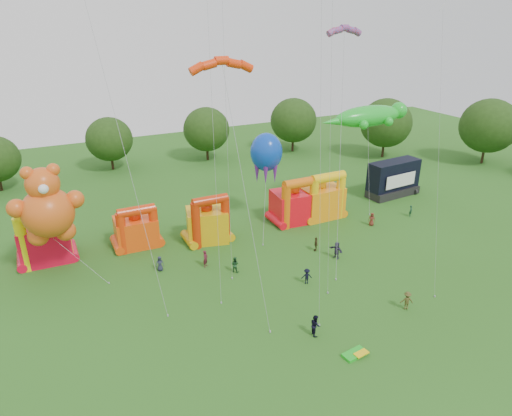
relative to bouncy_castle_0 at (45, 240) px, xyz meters
name	(u,v)px	position (x,y,z in m)	size (l,w,h in m)	color
ground	(377,378)	(20.56, -29.60, -2.48)	(160.00, 160.00, 0.00)	#285919
tree_ring	(367,307)	(19.35, -28.97, 3.78)	(126.13, 128.26, 12.07)	#352314
bouncy_castle_0	(45,240)	(0.00, 0.00, 0.00)	(5.25, 4.26, 6.53)	red
bouncy_castle_1	(136,230)	(9.54, -0.83, -0.44)	(4.76, 3.88, 5.33)	#F3490D
bouncy_castle_2	(208,223)	(17.32, -3.26, -0.16)	(5.36, 4.69, 6.06)	#D59E0B
bouncy_castle_3	(295,204)	(29.25, -3.01, -0.10)	(5.57, 4.61, 6.26)	red
bouncy_castle_4	(321,199)	(33.11, -3.28, -0.03)	(5.26, 4.23, 6.46)	orange
stage_trailer	(393,179)	(46.97, -1.33, 0.04)	(8.37, 3.67, 5.23)	black
teddy_bear_kite	(58,224)	(1.49, -4.60, 3.49)	(7.79, 6.21, 12.00)	#DA5618
gecko_kite	(369,140)	(40.64, -2.50, 6.78)	(13.61, 6.62, 13.81)	green
octopus_kite	(265,190)	(25.14, -2.64, 2.43)	(5.96, 8.85, 11.43)	#0C3CB6
parafoil_kites	(266,145)	(20.53, -11.62, 10.77)	(30.54, 16.60, 32.83)	#F1340B
diamond_kites	(299,106)	(21.80, -15.16, 14.93)	(21.16, 18.07, 44.05)	red
folded_kite_bundle	(356,354)	(20.64, -26.91, -2.34)	(2.11, 1.29, 0.31)	green
spectator_0	(160,264)	(10.35, -7.48, -1.65)	(0.81, 0.53, 1.65)	#23283A
spectator_1	(205,259)	(14.91, -8.77, -1.54)	(0.69, 0.45, 1.88)	#541825
spectator_2	(235,264)	(17.24, -11.14, -1.62)	(0.84, 0.65, 1.72)	#1C4824
spectator_3	(307,276)	(22.73, -16.33, -1.66)	(1.06, 0.61, 1.64)	black
spectator_4	(316,244)	(27.32, -10.96, -1.64)	(0.98, 0.41, 1.67)	#3B3017
spectator_5	(337,250)	(28.41, -13.39, -1.52)	(1.78, 0.57, 1.92)	#322B49
spectator_6	(372,219)	(37.33, -8.46, -1.62)	(0.84, 0.55, 1.72)	maroon
spectator_7	(411,211)	(43.84, -8.46, -1.71)	(0.56, 0.37, 1.54)	#173B28
spectator_8	(315,325)	(19.16, -23.34, -1.52)	(0.93, 0.72, 1.91)	black
spectator_9	(407,301)	(28.57, -23.96, -1.59)	(1.15, 0.66, 1.78)	#47431C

